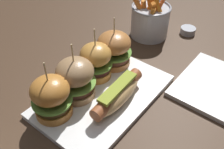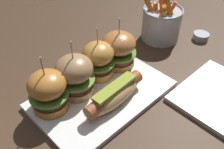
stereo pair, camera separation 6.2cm
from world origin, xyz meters
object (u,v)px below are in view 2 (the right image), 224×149
Objects in this scene: hot_dog at (113,95)px; sauce_ramekin at (201,36)px; fries_bucket at (161,23)px; slider_center_right at (98,59)px; slider_far_left at (48,91)px; slider_center_left at (75,75)px; platter_main at (102,95)px; slider_far_right at (119,49)px.

hot_dog is 3.40× the size of sauce_ramekin.
fries_bucket reaches higher than hot_dog.
slider_center_right is (0.05, 0.10, 0.02)m from hot_dog.
slider_center_left is (0.08, 0.00, 0.00)m from slider_far_left.
hot_dog reaches higher than sauce_ramekin.
fries_bucket is at bearing 132.60° from sauce_ramekin.
slider_center_left is at bearing 170.02° from sauce_ramekin.
slider_center_right is (0.16, 0.01, -0.00)m from slider_far_left.
slider_center_left is at bearing 111.64° from hot_dog.
platter_main is 0.14m from slider_far_left.
slider_far_left is at bearing 140.45° from hot_dog.
slider_far_left reaches higher than slider_far_right.
slider_far_left reaches higher than sauce_ramekin.
slider_far_left is 0.54m from sauce_ramekin.
hot_dog is 1.15× the size of fries_bucket.
platter_main is at bearing -23.03° from slider_far_left.
slider_center_right is 0.28m from fries_bucket.
fries_bucket is at bearing 2.64° from slider_far_left.
slider_far_left is at bearing 171.47° from sauce_ramekin.
platter_main is 2.28× the size of slider_center_left.
slider_center_right is at bearing 3.59° from slider_far_left.
fries_bucket is (0.44, 0.02, -0.01)m from slider_far_left.
slider_far_right reaches higher than fries_bucket.
sauce_ramekin is (0.46, -0.08, -0.06)m from slider_center_left.
platter_main is at bearing -153.79° from slider_far_right.
slider_center_left is at bearing -176.89° from fries_bucket.
slider_far_right is at bearing 1.58° from slider_far_left.
hot_dog is (-0.00, -0.04, 0.03)m from platter_main.
slider_far_left is 1.02× the size of slider_center_right.
slider_center_left is 1.04× the size of slider_center_right.
slider_far_left is at bearing -178.42° from slider_far_right.
hot_dog is at bearing -139.81° from slider_far_right.
hot_dog is at bearing -95.26° from platter_main.
slider_far_right is 2.80× the size of sauce_ramekin.
hot_dog is 1.20× the size of slider_far_left.
hot_dog is 0.12m from slider_center_right.
slider_center_right reaches higher than platter_main.
slider_center_left is (-0.04, 0.09, 0.03)m from hot_dog.
slider_center_right is at bearing -177.89° from fries_bucket.
slider_far_left is 0.98× the size of slider_center_left.
fries_bucket is at bearing 3.11° from slider_center_left.
slider_center_left reaches higher than slider_far_right.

